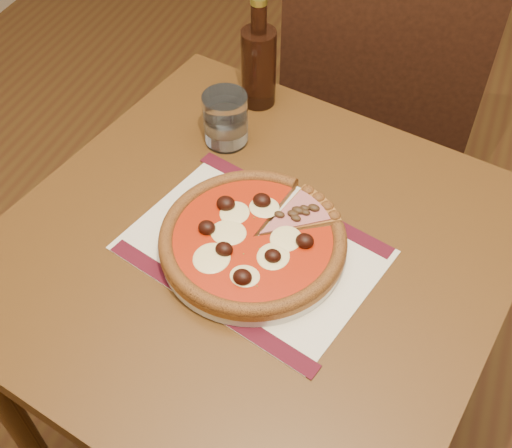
% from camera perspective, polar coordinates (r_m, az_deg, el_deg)
% --- Properties ---
extents(table, '(0.93, 0.93, 0.75)m').
position_cam_1_polar(table, '(1.14, -0.37, -5.09)').
color(table, '#553414').
rests_on(table, ground).
extents(chair_far, '(0.53, 0.53, 0.96)m').
position_cam_1_polar(chair_far, '(1.70, 10.48, 10.86)').
color(chair_far, black).
rests_on(chair_far, ground).
extents(placemat, '(0.45, 0.37, 0.00)m').
position_cam_1_polar(placemat, '(1.05, -0.28, -2.31)').
color(placemat, beige).
rests_on(placemat, table).
extents(plate, '(0.30, 0.30, 0.02)m').
position_cam_1_polar(plate, '(1.04, -0.28, -1.97)').
color(plate, white).
rests_on(plate, placemat).
extents(pizza, '(0.30, 0.30, 0.04)m').
position_cam_1_polar(pizza, '(1.03, -0.31, -1.27)').
color(pizza, '#AB6C29').
rests_on(pizza, plate).
extents(ham_slice, '(0.11, 0.14, 0.02)m').
position_cam_1_polar(ham_slice, '(1.06, 4.39, 0.65)').
color(ham_slice, '#AB6C29').
rests_on(ham_slice, plate).
extents(water_glass, '(0.10, 0.10, 0.10)m').
position_cam_1_polar(water_glass, '(1.21, -2.73, 9.32)').
color(water_glass, white).
rests_on(water_glass, table).
extents(bottle, '(0.07, 0.07, 0.23)m').
position_cam_1_polar(bottle, '(1.28, 0.24, 14.05)').
color(bottle, black).
rests_on(bottle, table).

